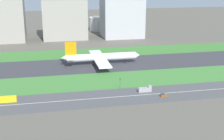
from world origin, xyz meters
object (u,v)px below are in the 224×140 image
object	(u,v)px
truck_0	(145,89)
fuel_tank_centre	(120,23)
car_0	(164,95)
bus_0	(6,99)
hangar_building	(65,20)
office_tower	(122,17)
traffic_light	(120,83)
fuel_tank_west	(98,24)
airliner	(100,57)
terminal_building	(2,16)

from	to	relation	value
truck_0	fuel_tank_centre	world-z (taller)	fuel_tank_centre
car_0	bus_0	distance (m)	93.18
hangar_building	office_tower	size ratio (longest dim) A/B	1.06
traffic_light	fuel_tank_centre	bearing A→B (deg)	77.04
truck_0	hangar_building	bearing A→B (deg)	101.72
truck_0	fuel_tank_west	distance (m)	227.22
bus_0	office_tower	size ratio (longest dim) A/B	0.25
airliner	traffic_light	bearing A→B (deg)	-87.17
office_tower	truck_0	bearing A→B (deg)	-98.66
traffic_light	fuel_tank_west	distance (m)	220.11
airliner	office_tower	distance (m)	123.73
truck_0	traffic_light	world-z (taller)	traffic_light
traffic_light	fuel_tank_centre	distance (m)	224.76
car_0	terminal_building	world-z (taller)	terminal_building
airliner	fuel_tank_west	bearing A→B (deg)	81.21
bus_0	fuel_tank_centre	size ratio (longest dim) A/B	0.47
terminal_building	bus_0	bearing A→B (deg)	-83.65
hangar_building	fuel_tank_centre	size ratio (longest dim) A/B	1.99
airliner	car_0	xyz separation A→B (m)	(26.05, -78.00, -5.31)
hangar_building	fuel_tank_west	xyz separation A→B (m)	(44.96, 45.00, -13.04)
hangar_building	truck_0	bearing A→B (deg)	-78.28
truck_0	airliner	bearing A→B (deg)	104.35
office_tower	car_0	bearing A→B (deg)	-95.67
bus_0	hangar_building	bearing A→B (deg)	75.75
traffic_light	fuel_tank_centre	xyz separation A→B (m)	(50.39, 219.01, 4.01)
car_0	hangar_building	bearing A→B (deg)	-76.41
car_0	fuel_tank_west	distance (m)	237.13
hangar_building	traffic_light	bearing A→B (deg)	-82.36
car_0	truck_0	bearing A→B (deg)	-49.14
airliner	fuel_tank_west	distance (m)	160.91
traffic_light	terminal_building	xyz separation A→B (m)	(-89.81, 174.01, 23.16)
hangar_building	fuel_tank_centre	world-z (taller)	hangar_building
traffic_light	terminal_building	distance (m)	197.18
airliner	office_tower	bearing A→B (deg)	68.41
car_0	fuel_tank_centre	distance (m)	238.68
airliner	bus_0	distance (m)	95.28
hangar_building	fuel_tank_west	bearing A→B (deg)	45.02
traffic_light	hangar_building	bearing A→B (deg)	97.64
bus_0	office_tower	world-z (taller)	office_tower
terminal_building	office_tower	bearing A→B (deg)	0.00
hangar_building	fuel_tank_centre	xyz separation A→B (m)	(73.72, 45.00, -13.35)
traffic_light	terminal_building	size ratio (longest dim) A/B	0.13
airliner	truck_0	world-z (taller)	airliner
hangar_building	airliner	bearing A→B (deg)	-79.87
truck_0	fuel_tank_centre	xyz separation A→B (m)	(35.95, 227.00, 6.63)
car_0	fuel_tank_centre	xyz separation A→B (m)	(27.30, 237.00, 7.37)
car_0	terminal_building	xyz separation A→B (m)	(-112.90, 192.00, 26.53)
bus_0	fuel_tank_centre	bearing A→B (deg)	62.15
fuel_tank_centre	car_0	bearing A→B (deg)	-96.57
bus_0	terminal_building	world-z (taller)	terminal_building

